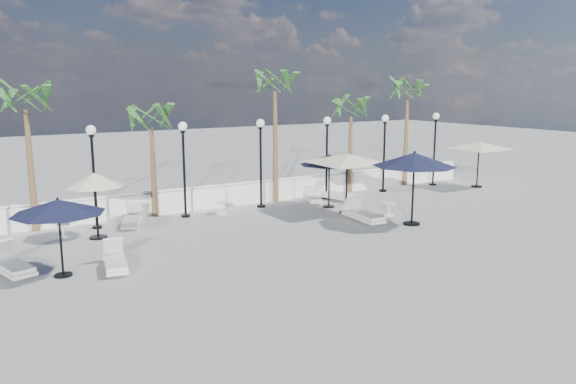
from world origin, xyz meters
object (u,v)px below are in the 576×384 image
parasol_navy_mid (329,160)px  lounger_3 (360,213)px  lounger_1 (11,265)px  parasol_cream_small (95,181)px  lounger_2 (115,261)px  parasol_cream_sq_b (479,142)px  parasol_cream_sq_a (347,154)px  lounger_5 (333,194)px  lounger_6 (363,215)px  parasol_navy_left (58,207)px  lounger_4 (312,197)px  parasol_navy_right (414,160)px  lounger_0 (132,219)px

parasol_navy_mid → lounger_3: bearing=-95.8°
lounger_1 → parasol_cream_small: bearing=25.7°
lounger_1 → lounger_2: size_ratio=1.10×
parasol_cream_sq_b → parasol_cream_small: (-19.30, 0.22, -0.33)m
lounger_1 → parasol_cream_sq_a: bearing=-9.8°
lounger_5 → parasol_navy_mid: size_ratio=0.85×
lounger_1 → parasol_cream_sq_b: bearing=-8.7°
lounger_6 → lounger_1: bearing=-177.1°
lounger_1 → parasol_cream_sq_b: size_ratio=0.42×
lounger_3 → parasol_cream_sq_a: parasol_cream_sq_a is taller
parasol_navy_mid → parasol_cream_sq_b: bearing=-0.5°
parasol_navy_left → parasol_cream_small: size_ratio=1.07×
lounger_4 → lounger_5: (1.15, 0.01, 0.06)m
parasol_cream_small → parasol_cream_sq_b: bearing=-0.6°
lounger_5 → parasol_cream_sq_b: parasol_cream_sq_b is taller
parasol_navy_right → parasol_cream_sq_b: bearing=25.5°
parasol_navy_mid → lounger_2: bearing=-160.7°
lounger_3 → parasol_cream_sq_a: 2.53m
parasol_navy_right → parasol_cream_sq_a: bearing=108.4°
parasol_navy_mid → parasol_navy_left: bearing=-163.6°
lounger_3 → parasol_cream_sq_b: (9.74, 2.41, 2.13)m
lounger_2 → lounger_3: 10.02m
lounger_1 → parasol_navy_right: (13.70, -1.77, 2.24)m
lounger_2 → lounger_5: lounger_5 is taller
lounger_4 → parasol_cream_sq_a: parasol_cream_sq_a is taller
lounger_2 → parasol_navy_right: size_ratio=0.62×
parasol_navy_left → lounger_4: bearing=22.0°
lounger_6 → parasol_cream_sq_a: bearing=82.7°
lounger_2 → parasol_cream_sq_a: bearing=23.5°
lounger_3 → lounger_4: bearing=102.2°
parasol_cream_small → parasol_cream_sq_a: bearing=-8.6°
parasol_navy_left → lounger_3: bearing=4.6°
parasol_cream_sq_a → lounger_1: bearing=-175.1°
lounger_2 → parasol_cream_sq_b: size_ratio=0.38×
lounger_6 → parasol_navy_left: parasol_navy_left is taller
lounger_2 → parasol_cream_small: size_ratio=0.82×
lounger_2 → lounger_3: bearing=17.2°
lounger_0 → lounger_1: bearing=-118.2°
parasol_navy_mid → parasol_cream_small: 9.82m
lounger_2 → parasol_navy_left: size_ratio=0.77×
lounger_2 → lounger_3: same height
lounger_1 → lounger_4: (12.83, 3.71, -0.04)m
lounger_3 → parasol_navy_right: (1.13, -1.71, 2.26)m
lounger_0 → lounger_1: (-4.55, -3.71, 0.02)m
parasol_cream_sq_a → parasol_cream_sq_b: parasol_cream_sq_a is taller
lounger_5 → parasol_navy_left: parasol_navy_left is taller
lounger_3 → parasol_navy_right: 3.05m
lounger_5 → lounger_2: bearing=-171.7°
parasol_navy_right → lounger_0: bearing=149.0°
lounger_2 → parasol_navy_left: bearing=-176.0°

